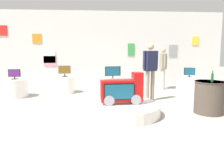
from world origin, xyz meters
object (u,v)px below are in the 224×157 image
at_px(tv_on_left_rear, 14,74).
at_px(bottle_on_side_table, 212,77).
at_px(display_pedestal_far_right, 65,85).
at_px(tv_on_far_right, 65,70).
at_px(display_pedestal_right_rear, 113,88).
at_px(novelty_firetruck_tv, 122,91).
at_px(shopper_browsing_rear, 163,65).
at_px(display_pedestal_left_rear, 15,88).
at_px(shopper_browsing_near_truck, 150,67).
at_px(side_table_round, 209,97).
at_px(tv_on_center_rear, 190,72).
at_px(tv_on_right_rear, 113,72).
at_px(display_pedestal_center_rear, 189,85).
at_px(main_display_pedestal, 121,109).

xyz_separation_m(tv_on_left_rear, bottle_on_side_table, (5.46, -2.43, 0.14)).
xyz_separation_m(display_pedestal_far_right, tv_on_far_right, (-0.00, -0.00, 0.53)).
bearing_deg(display_pedestal_right_rear, novelty_firetruck_tv, -88.31).
bearing_deg(tv_on_far_right, shopper_browsing_rear, 7.41).
bearing_deg(tv_on_far_right, display_pedestal_left_rear, -158.71).
bearing_deg(display_pedestal_left_rear, novelty_firetruck_tv, -33.86).
bearing_deg(tv_on_far_right, shopper_browsing_near_truck, -27.90).
relative_size(novelty_firetruck_tv, shopper_browsing_rear, 0.61).
distance_m(novelty_firetruck_tv, tv_on_left_rear, 4.01).
bearing_deg(tv_on_left_rear, display_pedestal_right_rear, -2.98).
distance_m(side_table_round, bottle_on_side_table, 0.52).
bearing_deg(display_pedestal_far_right, tv_on_center_rear, -6.31).
relative_size(tv_on_center_rear, bottle_on_side_table, 1.39).
xyz_separation_m(display_pedestal_left_rear, display_pedestal_right_rear, (3.27, -0.17, 0.00)).
relative_size(display_pedestal_right_rear, bottle_on_side_table, 2.72).
bearing_deg(tv_on_right_rear, tv_on_far_right, 155.28).
distance_m(novelty_firetruck_tv, display_pedestal_left_rear, 4.02).
bearing_deg(shopper_browsing_near_truck, display_pedestal_right_rear, 147.31).
relative_size(tv_on_left_rear, display_pedestal_center_rear, 0.45).
relative_size(side_table_round, shopper_browsing_rear, 0.48).
xyz_separation_m(tv_on_center_rear, tv_on_far_right, (-4.51, 0.49, 0.04)).
height_order(bottle_on_side_table, shopper_browsing_rear, shopper_browsing_rear).
bearing_deg(novelty_firetruck_tv, shopper_browsing_rear, 58.20).
bearing_deg(tv_on_right_rear, bottle_on_side_table, -45.84).
xyz_separation_m(main_display_pedestal, shopper_browsing_near_truck, (1.05, 1.35, 0.91)).
distance_m(display_pedestal_right_rear, display_pedestal_far_right, 1.88).
distance_m(side_table_round, shopper_browsing_near_truck, 1.92).
height_order(display_pedestal_left_rear, shopper_browsing_rear, shopper_browsing_rear).
bearing_deg(novelty_firetruck_tv, display_pedestal_right_rear, 91.69).
height_order(display_pedestal_left_rear, display_pedestal_far_right, same).
relative_size(bottle_on_side_table, shopper_browsing_near_truck, 0.16).
relative_size(display_pedestal_center_rear, bottle_on_side_table, 3.18).
distance_m(tv_on_center_rear, display_pedestal_far_right, 4.56).
relative_size(main_display_pedestal, display_pedestal_center_rear, 2.14).
distance_m(tv_on_left_rear, display_pedestal_center_rear, 6.09).
bearing_deg(main_display_pedestal, tv_on_far_right, 121.68).
xyz_separation_m(novelty_firetruck_tv, shopper_browsing_rear, (2.07, 3.34, 0.40)).
height_order(tv_on_left_rear, tv_on_right_rear, tv_on_right_rear).
xyz_separation_m(tv_on_center_rear, tv_on_right_rear, (-2.80, -0.29, 0.06)).
relative_size(tv_on_far_right, shopper_browsing_near_truck, 0.27).
height_order(display_pedestal_center_rear, shopper_browsing_rear, shopper_browsing_rear).
bearing_deg(tv_on_center_rear, tv_on_right_rear, -174.03).
distance_m(tv_on_center_rear, shopper_browsing_near_truck, 1.99).
bearing_deg(display_pedestal_right_rear, shopper_browsing_near_truck, -32.69).
bearing_deg(bottle_on_side_table, display_pedestal_far_right, 142.00).
bearing_deg(tv_on_far_right, tv_on_right_rear, -24.72).
height_order(display_pedestal_far_right, shopper_browsing_rear, shopper_browsing_rear).
bearing_deg(display_pedestal_left_rear, main_display_pedestal, -33.95).
relative_size(novelty_firetruck_tv, display_pedestal_left_rear, 1.27).
relative_size(novelty_firetruck_tv, shopper_browsing_near_truck, 0.57).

